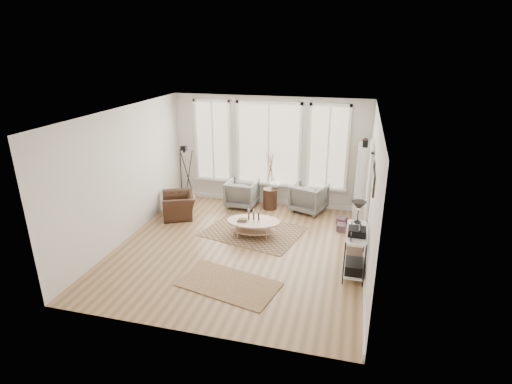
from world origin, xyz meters
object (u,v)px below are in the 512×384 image
(low_shelf, at_px, (355,247))
(accent_chair, at_px, (179,205))
(bookcase, at_px, (362,183))
(armchair_right, at_px, (309,198))
(coffee_table, at_px, (253,224))
(side_table, at_px, (270,182))
(armchair_left, at_px, (242,193))

(low_shelf, relative_size, accent_chair, 1.43)
(bookcase, bearing_deg, armchair_right, 170.64)
(bookcase, relative_size, accent_chair, 2.25)
(bookcase, relative_size, low_shelf, 1.58)
(coffee_table, height_order, side_table, side_table)
(bookcase, distance_m, side_table, 2.31)
(coffee_table, relative_size, armchair_left, 1.59)
(bookcase, distance_m, accent_chair, 4.57)
(accent_chair, bearing_deg, bookcase, 75.29)
(armchair_left, height_order, side_table, side_table)
(side_table, distance_m, accent_chair, 2.42)
(low_shelf, height_order, side_table, side_table)
(bookcase, relative_size, side_table, 1.32)
(side_table, relative_size, accent_chair, 1.71)
(low_shelf, distance_m, coffee_table, 2.47)
(armchair_right, distance_m, accent_chair, 3.35)
(coffee_table, distance_m, accent_chair, 2.19)
(coffee_table, xyz_separation_m, armchair_left, (-0.74, 1.66, 0.06))
(armchair_left, relative_size, accent_chair, 0.87)
(coffee_table, relative_size, armchair_right, 1.54)
(coffee_table, bearing_deg, armchair_right, 59.48)
(bookcase, xyz_separation_m, coffee_table, (-2.32, -1.56, -0.66))
(armchair_left, height_order, accent_chair, armchair_left)
(low_shelf, height_order, armchair_right, low_shelf)
(armchair_left, bearing_deg, coffee_table, 116.58)
(bookcase, xyz_separation_m, accent_chair, (-4.42, -0.94, -0.66))
(accent_chair, bearing_deg, low_shelf, 43.41)
(side_table, xyz_separation_m, accent_chair, (-2.13, -1.06, -0.45))
(low_shelf, bearing_deg, accent_chair, 160.13)
(side_table, bearing_deg, armchair_right, 5.30)
(low_shelf, relative_size, armchair_right, 1.60)
(bookcase, height_order, coffee_table, bookcase)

